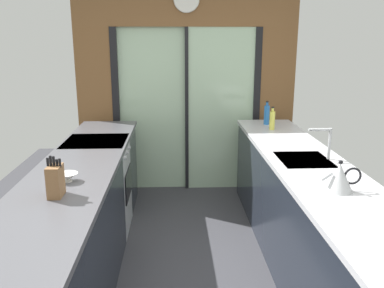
{
  "coord_description": "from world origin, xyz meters",
  "views": [
    {
      "loc": [
        -0.16,
        -2.55,
        1.87
      ],
      "look_at": [
        -0.01,
        0.66,
        1.03
      ],
      "focal_mm": 37.97,
      "sensor_mm": 36.0,
      "label": 1
    }
  ],
  "objects_px": {
    "oven_range": "(99,186)",
    "kettle": "(340,177)",
    "soap_bottle_far": "(267,114)",
    "mixing_bowl_far": "(67,177)",
    "knife_block": "(55,180)",
    "soap_bottle_near": "(272,120)"
  },
  "relations": [
    {
      "from": "mixing_bowl_far",
      "to": "knife_block",
      "type": "relative_size",
      "value": 0.56
    },
    {
      "from": "oven_range",
      "to": "kettle",
      "type": "height_order",
      "value": "kettle"
    },
    {
      "from": "knife_block",
      "to": "soap_bottle_far",
      "type": "relative_size",
      "value": 0.97
    },
    {
      "from": "oven_range",
      "to": "knife_block",
      "type": "height_order",
      "value": "knife_block"
    },
    {
      "from": "oven_range",
      "to": "soap_bottle_near",
      "type": "relative_size",
      "value": 3.72
    },
    {
      "from": "knife_block",
      "to": "kettle",
      "type": "distance_m",
      "value": 1.78
    },
    {
      "from": "mixing_bowl_far",
      "to": "soap_bottle_near",
      "type": "bearing_deg",
      "value": 41.11
    },
    {
      "from": "knife_block",
      "to": "soap_bottle_near",
      "type": "distance_m",
      "value": 2.54
    },
    {
      "from": "mixing_bowl_far",
      "to": "knife_block",
      "type": "bearing_deg",
      "value": -90.01
    },
    {
      "from": "kettle",
      "to": "soap_bottle_near",
      "type": "relative_size",
      "value": 1.07
    },
    {
      "from": "kettle",
      "to": "oven_range",
      "type": "bearing_deg",
      "value": 142.09
    },
    {
      "from": "mixing_bowl_far",
      "to": "soap_bottle_far",
      "type": "height_order",
      "value": "soap_bottle_far"
    },
    {
      "from": "mixing_bowl_far",
      "to": "soap_bottle_far",
      "type": "xyz_separation_m",
      "value": [
        1.78,
        1.82,
        0.08
      ]
    },
    {
      "from": "knife_block",
      "to": "soap_bottle_near",
      "type": "bearing_deg",
      "value": 45.61
    },
    {
      "from": "mixing_bowl_far",
      "to": "knife_block",
      "type": "distance_m",
      "value": 0.27
    },
    {
      "from": "kettle",
      "to": "soap_bottle_near",
      "type": "bearing_deg",
      "value": 90.06
    },
    {
      "from": "oven_range",
      "to": "soap_bottle_near",
      "type": "xyz_separation_m",
      "value": [
        1.8,
        0.41,
        0.57
      ]
    },
    {
      "from": "oven_range",
      "to": "soap_bottle_far",
      "type": "height_order",
      "value": "soap_bottle_far"
    },
    {
      "from": "oven_range",
      "to": "soap_bottle_far",
      "type": "bearing_deg",
      "value": 20.54
    },
    {
      "from": "knife_block",
      "to": "soap_bottle_near",
      "type": "height_order",
      "value": "knife_block"
    },
    {
      "from": "soap_bottle_far",
      "to": "knife_block",
      "type": "bearing_deg",
      "value": -130.49
    },
    {
      "from": "soap_bottle_near",
      "to": "mixing_bowl_far",
      "type": "bearing_deg",
      "value": -138.89
    }
  ]
}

